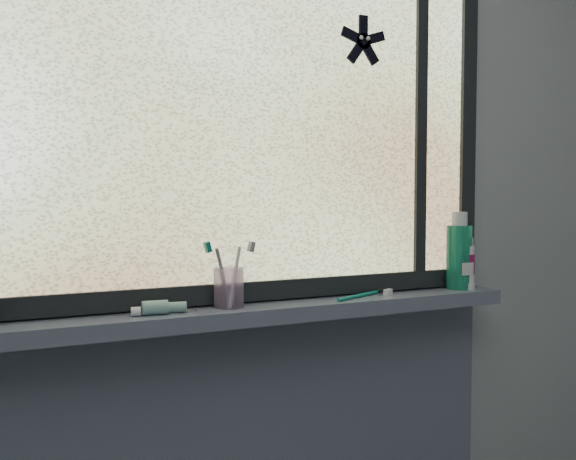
% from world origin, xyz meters
% --- Properties ---
extents(wall_back, '(3.00, 0.01, 2.50)m').
position_xyz_m(wall_back, '(0.00, 1.30, 1.25)').
color(wall_back, '#9EA3A8').
rests_on(wall_back, ground).
extents(windowsill, '(1.62, 0.14, 0.04)m').
position_xyz_m(windowsill, '(0.00, 1.23, 1.00)').
color(windowsill, slate).
rests_on(windowsill, wall_back).
extents(window_pane, '(1.50, 0.01, 1.00)m').
position_xyz_m(window_pane, '(0.00, 1.28, 1.53)').
color(window_pane, silver).
rests_on(window_pane, wall_back).
extents(frame_bottom, '(1.60, 0.03, 0.05)m').
position_xyz_m(frame_bottom, '(0.00, 1.28, 1.05)').
color(frame_bottom, black).
rests_on(frame_bottom, windowsill).
extents(frame_right, '(0.05, 0.03, 1.10)m').
position_xyz_m(frame_right, '(0.78, 1.28, 1.53)').
color(frame_right, black).
rests_on(frame_right, wall_back).
extents(frame_mullion, '(0.03, 0.03, 1.00)m').
position_xyz_m(frame_mullion, '(0.60, 1.28, 1.53)').
color(frame_mullion, black).
rests_on(frame_mullion, wall_back).
extents(starfish_sticker, '(0.15, 0.02, 0.15)m').
position_xyz_m(starfish_sticker, '(0.40, 1.27, 1.72)').
color(starfish_sticker, black).
rests_on(starfish_sticker, window_pane).
extents(toothpaste_tube, '(0.19, 0.07, 0.03)m').
position_xyz_m(toothpaste_tube, '(-0.18, 1.22, 1.04)').
color(toothpaste_tube, silver).
rests_on(toothpaste_tube, windowsill).
extents(toothbrush_cup, '(0.08, 0.08, 0.10)m').
position_xyz_m(toothbrush_cup, '(-0.01, 1.24, 1.07)').
color(toothbrush_cup, '#D0A7DD').
rests_on(toothbrush_cup, windowsill).
extents(toothbrush_lying, '(0.22, 0.11, 0.02)m').
position_xyz_m(toothbrush_lying, '(0.36, 1.22, 1.03)').
color(toothbrush_lying, '#0D7764').
rests_on(toothbrush_lying, windowsill).
extents(mouthwash_bottle, '(0.09, 0.09, 0.19)m').
position_xyz_m(mouthwash_bottle, '(0.72, 1.23, 1.13)').
color(mouthwash_bottle, '#20A87D').
rests_on(mouthwash_bottle, windowsill).
extents(cream_tube, '(0.06, 0.06, 0.11)m').
position_xyz_m(cream_tube, '(0.73, 1.22, 1.10)').
color(cream_tube, silver).
rests_on(cream_tube, windowsill).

